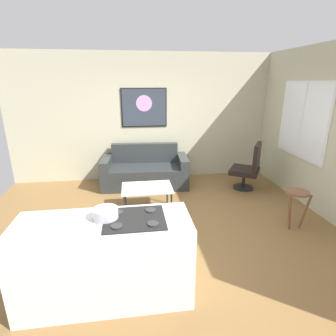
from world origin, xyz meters
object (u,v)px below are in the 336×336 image
(couch, at_px, (145,172))
(coffee_table, at_px, (147,189))
(bar_stool, at_px, (297,199))
(wall_painting, at_px, (144,108))
(armchair, at_px, (249,167))
(mixing_bowl, at_px, (106,214))

(couch, xyz_separation_m, coffee_table, (-0.04, -1.25, 0.11))
(bar_stool, bearing_deg, wall_painting, 129.54)
(armchair, distance_m, mixing_bowl, 3.75)
(bar_stool, distance_m, mixing_bowl, 2.96)
(couch, xyz_separation_m, bar_stool, (2.19, -2.12, 0.19))
(mixing_bowl, xyz_separation_m, wall_painting, (0.60, 3.59, 0.69))
(mixing_bowl, relative_size, wall_painting, 0.25)
(armchair, relative_size, bar_stool, 1.63)
(bar_stool, bearing_deg, coffee_table, 158.71)
(couch, relative_size, coffee_table, 2.17)
(bar_stool, xyz_separation_m, mixing_bowl, (-2.75, -0.99, 0.47))
(couch, relative_size, bar_stool, 3.06)
(couch, distance_m, coffee_table, 1.26)
(coffee_table, height_order, bar_stool, bar_stool)
(armchair, height_order, wall_painting, wall_painting)
(coffee_table, distance_m, armchair, 2.29)
(couch, height_order, mixing_bowl, mixing_bowl)
(couch, distance_m, bar_stool, 3.06)
(couch, height_order, coffee_table, couch)
(coffee_table, xyz_separation_m, wall_painting, (0.08, 1.74, 1.23))
(coffee_table, height_order, mixing_bowl, mixing_bowl)
(bar_stool, relative_size, wall_painting, 0.61)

